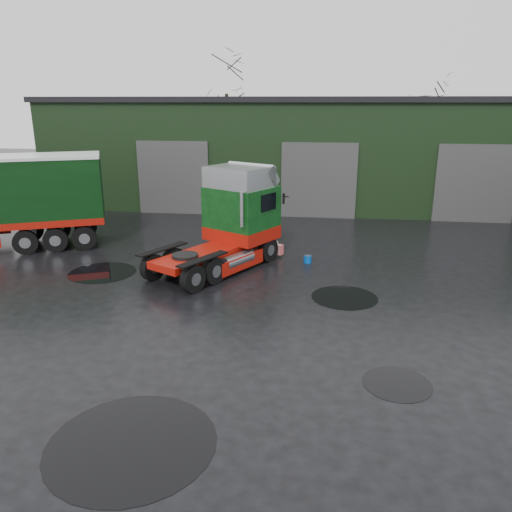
{
  "coord_description": "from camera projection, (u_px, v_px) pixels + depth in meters",
  "views": [
    {
      "loc": [
        2.21,
        -12.86,
        6.08
      ],
      "look_at": [
        0.35,
        1.06,
        1.7
      ],
      "focal_mm": 35.0,
      "sensor_mm": 36.0,
      "label": 1
    }
  ],
  "objects": [
    {
      "name": "wash_bucket",
      "position": [
        308.0,
        259.0,
        19.54
      ],
      "size": [
        0.4,
        0.4,
        0.29
      ],
      "primitive_type": "cylinder",
      "rotation": [
        0.0,
        0.0,
        0.4
      ],
      "color": "#0743A5",
      "rests_on": "ground"
    },
    {
      "name": "tree_back_b",
      "position": [
        422.0,
        131.0,
        40.26
      ],
      "size": [
        4.4,
        4.4,
        7.5
      ],
      "primitive_type": null,
      "color": "black",
      "rests_on": "ground"
    },
    {
      "name": "puddle_4",
      "position": [
        102.0,
        272.0,
        18.45
      ],
      "size": [
        2.47,
        2.47,
        0.01
      ],
      "primitive_type": "cylinder",
      "color": "black",
      "rests_on": "ground"
    },
    {
      "name": "puddle_3",
      "position": [
        397.0,
        384.0,
        11.2
      ],
      "size": [
        1.55,
        1.55,
        0.01
      ],
      "primitive_type": "cylinder",
      "color": "black",
      "rests_on": "ground"
    },
    {
      "name": "puddle_1",
      "position": [
        344.0,
        297.0,
        16.12
      ],
      "size": [
        2.14,
        2.14,
        0.01
      ],
      "primitive_type": "cylinder",
      "color": "black",
      "rests_on": "ground"
    },
    {
      "name": "ground",
      "position": [
        239.0,
        323.0,
        14.26
      ],
      "size": [
        100.0,
        100.0,
        0.0
      ],
      "primitive_type": "plane",
      "color": "black"
    },
    {
      "name": "puddle_0",
      "position": [
        132.0,
        444.0,
        9.24
      ],
      "size": [
        3.17,
        3.17,
        0.01
      ],
      "primitive_type": "cylinder",
      "color": "black",
      "rests_on": "ground"
    },
    {
      "name": "hero_tractor",
      "position": [
        213.0,
        221.0,
        18.17
      ],
      "size": [
        5.22,
        6.53,
        3.76
      ],
      "primitive_type": null,
      "rotation": [
        0.0,
        0.0,
        -0.52
      ],
      "color": "#0C3912",
      "rests_on": "ground"
    },
    {
      "name": "warehouse",
      "position": [
        321.0,
        148.0,
        31.99
      ],
      "size": [
        32.4,
        12.4,
        6.3
      ],
      "color": "black",
      "rests_on": "ground"
    },
    {
      "name": "tree_back_a",
      "position": [
        227.0,
        117.0,
        41.99
      ],
      "size": [
        4.4,
        4.4,
        9.5
      ],
      "primitive_type": null,
      "color": "black",
      "rests_on": "ground"
    }
  ]
}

